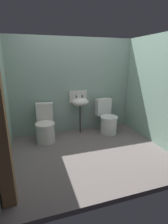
# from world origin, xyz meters

# --- Properties ---
(ground_plane) EXTENTS (3.24, 2.51, 0.08)m
(ground_plane) POSITION_xyz_m (0.00, 0.00, -0.04)
(ground_plane) COLOR slate
(wall_back) EXTENTS (3.24, 0.10, 2.16)m
(wall_back) POSITION_xyz_m (0.00, 1.11, 1.08)
(wall_back) COLOR #8CA69A
(wall_back) RESTS_ON ground
(wall_right) EXTENTS (0.10, 2.31, 2.16)m
(wall_right) POSITION_xyz_m (1.47, 0.10, 1.08)
(wall_right) COLOR #89AC9A
(wall_right) RESTS_ON ground
(toilet_left) EXTENTS (0.44, 0.63, 0.78)m
(toilet_left) POSITION_xyz_m (-0.73, 0.71, 0.32)
(toilet_left) COLOR white
(toilet_left) RESTS_ON ground
(toilet_right) EXTENTS (0.43, 0.62, 0.78)m
(toilet_right) POSITION_xyz_m (0.72, 0.71, 0.32)
(toilet_right) COLOR white
(toilet_right) RESTS_ON ground
(sink) EXTENTS (0.42, 0.35, 0.99)m
(sink) POSITION_xyz_m (0.10, 0.89, 0.75)
(sink) COLOR #373235
(sink) RESTS_ON ground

